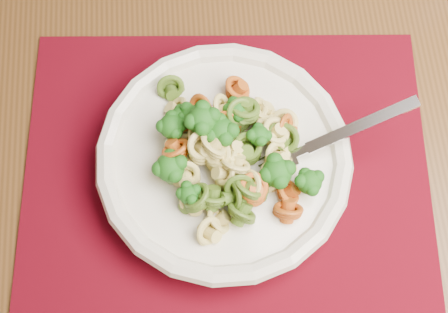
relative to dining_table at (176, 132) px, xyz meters
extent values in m
cube|color=#553518|center=(0.00, 0.00, 0.08)|extent=(1.42, 1.03, 0.04)
cube|color=#4D030E|center=(0.04, -0.10, 0.10)|extent=(0.47, 0.40, 0.00)
cylinder|color=white|center=(0.04, -0.10, 0.11)|extent=(0.11, 0.11, 0.01)
cylinder|color=white|center=(0.04, -0.10, 0.13)|extent=(0.23, 0.23, 0.03)
torus|color=white|center=(0.04, -0.10, 0.14)|extent=(0.25, 0.25, 0.02)
camera|label=1|loc=(-0.01, -0.30, 0.71)|focal=50.00mm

